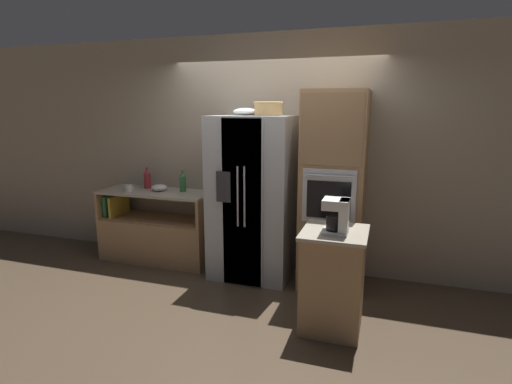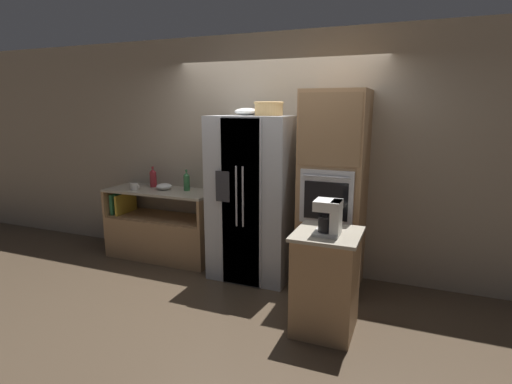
{
  "view_description": "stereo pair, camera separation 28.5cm",
  "coord_description": "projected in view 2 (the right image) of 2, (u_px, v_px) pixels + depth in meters",
  "views": [
    {
      "loc": [
        1.3,
        -4.19,
        1.96
      ],
      "look_at": [
        -0.07,
        -0.04,
        1.03
      ],
      "focal_mm": 28.0,
      "sensor_mm": 36.0,
      "label": 1
    },
    {
      "loc": [
        1.56,
        -4.09,
        1.96
      ],
      "look_at": [
        -0.07,
        -0.04,
        1.03
      ],
      "focal_mm": 28.0,
      "sensor_mm": 36.0,
      "label": 2
    }
  ],
  "objects": [
    {
      "name": "wall_back",
      "position": [
        276.0,
        155.0,
        4.8
      ],
      "size": [
        12.0,
        0.06,
        2.8
      ],
      "color": "tan",
      "rests_on": "ground_plane"
    },
    {
      "name": "fruit_bowl",
      "position": [
        247.0,
        112.0,
        4.51
      ],
      "size": [
        0.29,
        0.29,
        0.08
      ],
      "color": "white",
      "rests_on": "refrigerator"
    },
    {
      "name": "counter_left",
      "position": [
        162.0,
        233.0,
        5.28
      ],
      "size": [
        1.45,
        0.58,
        0.91
      ],
      "color": "#A87F56",
      "rests_on": "ground_plane"
    },
    {
      "name": "island_counter",
      "position": [
        326.0,
        281.0,
        3.51
      ],
      "size": [
        0.56,
        0.6,
        0.91
      ],
      "color": "#A87F56",
      "rests_on": "ground_plane"
    },
    {
      "name": "ground_plane",
      "position": [
        263.0,
        277.0,
        4.7
      ],
      "size": [
        20.0,
        20.0,
        0.0
      ],
      "primitive_type": "plane",
      "color": "#4C3D2D"
    },
    {
      "name": "mixing_bowl",
      "position": [
        164.0,
        186.0,
        5.16
      ],
      "size": [
        0.2,
        0.2,
        0.08
      ],
      "color": "white",
      "rests_on": "counter_left"
    },
    {
      "name": "wall_oven",
      "position": [
        333.0,
        192.0,
        4.25
      ],
      "size": [
        0.65,
        0.74,
        2.14
      ],
      "color": "#A87F56",
      "rests_on": "ground_plane"
    },
    {
      "name": "bottle_tall",
      "position": [
        153.0,
        178.0,
        5.32
      ],
      "size": [
        0.09,
        0.09,
        0.27
      ],
      "color": "maroon",
      "rests_on": "counter_left"
    },
    {
      "name": "mug",
      "position": [
        135.0,
        187.0,
        5.15
      ],
      "size": [
        0.13,
        0.1,
        0.08
      ],
      "color": "silver",
      "rests_on": "counter_left"
    },
    {
      "name": "bottle_short",
      "position": [
        187.0,
        181.0,
        5.08
      ],
      "size": [
        0.08,
        0.08,
        0.27
      ],
      "color": "#33723F",
      "rests_on": "counter_left"
    },
    {
      "name": "coffee_maker",
      "position": [
        330.0,
        216.0,
        3.31
      ],
      "size": [
        0.22,
        0.21,
        0.3
      ],
      "color": "white",
      "rests_on": "island_counter"
    },
    {
      "name": "wicker_basket",
      "position": [
        269.0,
        108.0,
        4.33
      ],
      "size": [
        0.32,
        0.32,
        0.15
      ],
      "color": "tan",
      "rests_on": "refrigerator"
    },
    {
      "name": "refrigerator",
      "position": [
        253.0,
        198.0,
        4.6
      ],
      "size": [
        0.92,
        0.75,
        1.87
      ],
      "color": "silver",
      "rests_on": "ground_plane"
    }
  ]
}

